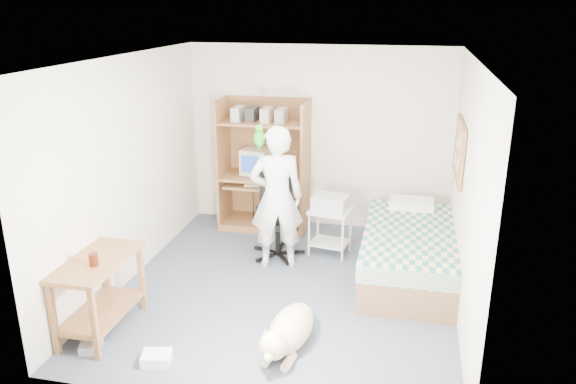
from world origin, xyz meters
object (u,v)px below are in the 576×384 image
(side_desk, at_px, (99,284))
(dog, at_px, (289,331))
(person, at_px, (277,198))
(bed, at_px, (409,252))
(office_chair, at_px, (277,227))
(computer_hutch, at_px, (265,170))
(printer_cart, at_px, (330,224))

(side_desk, relative_size, dog, 0.89)
(side_desk, xyz_separation_m, person, (1.31, 1.75, 0.37))
(bed, height_order, office_chair, office_chair)
(side_desk, bearing_deg, computer_hutch, 73.86)
(bed, relative_size, dog, 1.81)
(side_desk, bearing_deg, person, 53.19)
(bed, height_order, person, person)
(person, height_order, printer_cart, person)
(person, xyz_separation_m, printer_cart, (0.57, 0.47, -0.47))
(computer_hutch, xyz_separation_m, printer_cart, (1.03, -0.72, -0.43))
(computer_hutch, xyz_separation_m, dog, (0.96, -2.85, -0.64))
(computer_hutch, height_order, person, computer_hutch)
(side_desk, height_order, office_chair, office_chair)
(computer_hutch, bearing_deg, printer_cart, -35.23)
(printer_cart, bearing_deg, office_chair, -155.90)
(computer_hutch, distance_m, side_desk, 3.08)
(computer_hutch, bearing_deg, dog, -71.32)
(bed, xyz_separation_m, person, (-1.54, -0.07, 0.57))
(computer_hutch, xyz_separation_m, person, (0.46, -1.19, 0.04))
(bed, bearing_deg, dog, -120.97)
(bed, height_order, dog, bed)
(dog, xyz_separation_m, printer_cart, (0.06, 2.12, 0.21))
(computer_hutch, height_order, side_desk, computer_hutch)
(office_chair, bearing_deg, person, -95.67)
(office_chair, xyz_separation_m, printer_cart, (0.64, 0.16, 0.02))
(dog, bearing_deg, printer_cart, 96.49)
(office_chair, bearing_deg, computer_hutch, 95.37)
(bed, distance_m, office_chair, 1.63)
(person, distance_m, dog, 1.86)
(side_desk, xyz_separation_m, office_chair, (1.24, 2.05, -0.12))
(bed, relative_size, printer_cart, 3.41)
(computer_hutch, height_order, printer_cart, computer_hutch)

